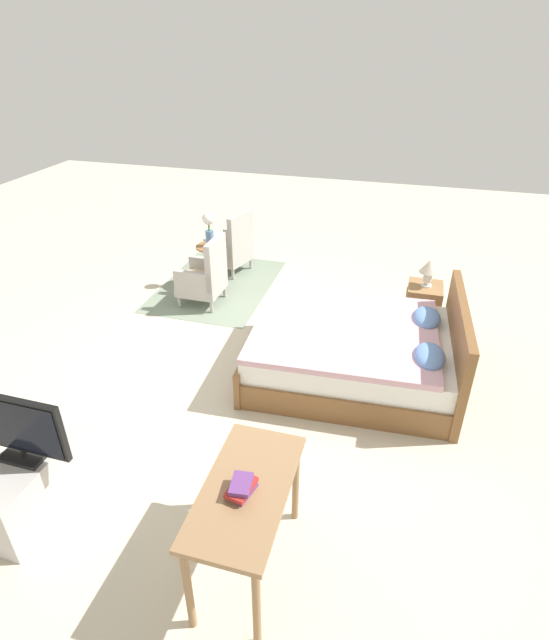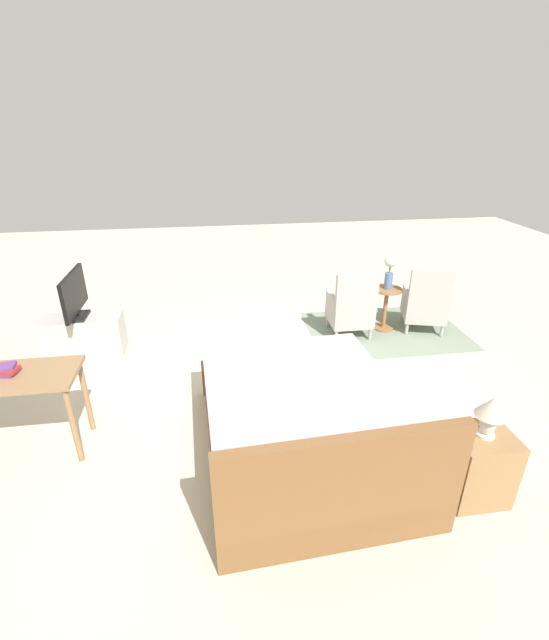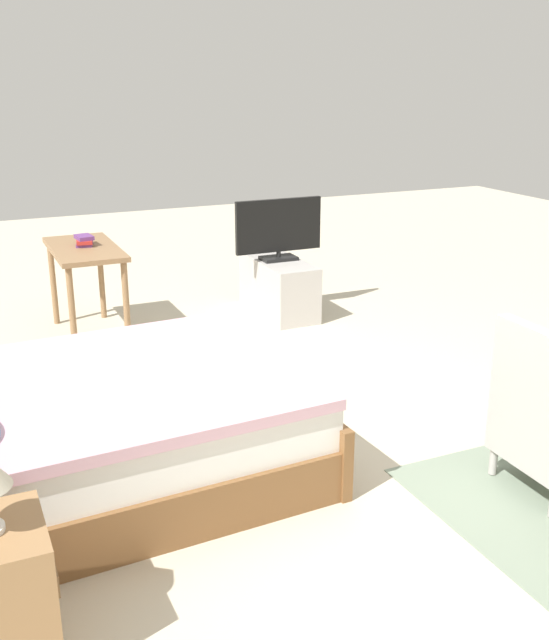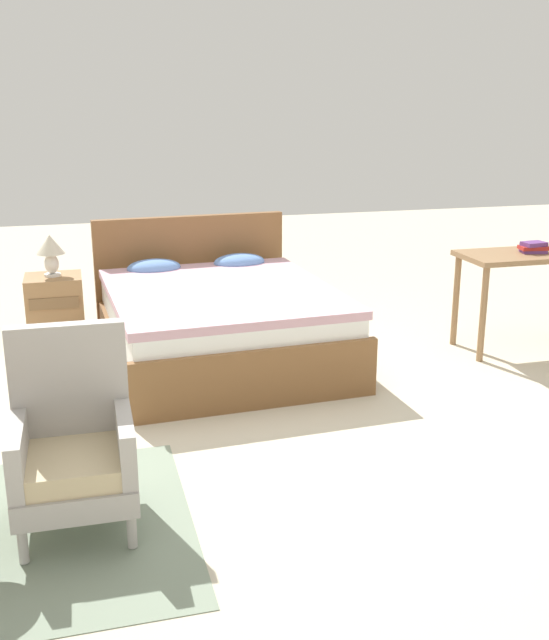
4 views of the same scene
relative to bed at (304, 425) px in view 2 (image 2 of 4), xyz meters
The scene contains 13 objects.
ground_plane 1.15m from the bed, 82.47° to the right, with size 16.00×16.00×0.00m, color beige.
floor_rug 2.74m from the bed, 126.37° to the right, with size 2.10×1.50×0.01m.
bed is the anchor object (origin of this frame).
armchair_by_window_left 3.02m from the bed, 134.89° to the right, with size 0.67×0.67×0.92m.
armchair_by_window_right 2.40m from the bed, 116.93° to the right, with size 0.55×0.55×0.92m.
side_table 2.78m from the bed, 125.54° to the right, with size 0.40×0.40×0.60m.
flower_vase 2.84m from the bed, 125.54° to the right, with size 0.17×0.17×0.48m.
nightstand 1.36m from the bed, 151.97° to the left, with size 0.44×0.41×0.57m.
table_lamp 1.44m from the bed, 151.94° to the left, with size 0.22×0.22×0.33m.
tv_stand 3.15m from the bed, 42.28° to the right, with size 0.96×0.40×0.50m.
tv_flatscreen 3.19m from the bed, 42.25° to the right, with size 0.20×0.82×0.55m.
vanity_desk 2.44m from the bed, ahead, with size 1.04×0.52×0.77m.
book_stack 2.51m from the bed, ahead, with size 0.23×0.17×0.09m.
Camera 2 is at (0.53, 3.95, 2.65)m, focal length 24.00 mm.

